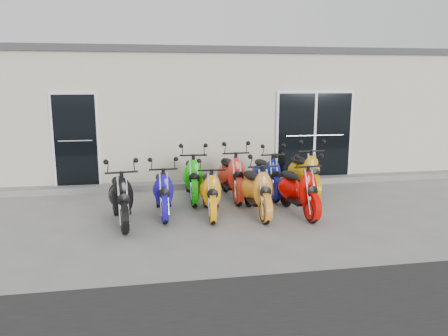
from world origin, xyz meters
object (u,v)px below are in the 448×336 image
at_px(scooter_front_orange_b, 257,183).
at_px(scooter_front_red, 298,183).
at_px(scooter_front_black, 121,190).
at_px(scooter_back_green, 193,171).
at_px(scooter_back_blue, 266,169).
at_px(scooter_back_yellow, 304,166).
at_px(scooter_front_orange_a, 210,185).
at_px(scooter_back_red, 231,169).
at_px(scooter_front_blue, 163,185).

xyz_separation_m(scooter_front_orange_b, scooter_front_red, (0.80, -0.10, -0.01)).
xyz_separation_m(scooter_front_black, scooter_back_green, (1.44, 1.39, 0.01)).
relative_size(scooter_back_blue, scooter_back_yellow, 0.94).
bearing_deg(scooter_front_orange_b, scooter_front_black, -179.29).
distance_m(scooter_back_green, scooter_back_yellow, 2.52).
relative_size(scooter_front_orange_b, scooter_back_green, 0.97).
height_order(scooter_front_orange_b, scooter_front_red, scooter_front_orange_b).
bearing_deg(scooter_front_orange_a, scooter_back_blue, 43.80).
distance_m(scooter_back_green, scooter_back_red, 0.85).
bearing_deg(scooter_front_blue, scooter_back_blue, 23.26).
height_order(scooter_front_black, scooter_front_orange_b, scooter_front_black).
xyz_separation_m(scooter_front_black, scooter_front_orange_b, (2.53, 0.11, -0.00)).
xyz_separation_m(scooter_front_orange_b, scooter_back_green, (-1.10, 1.28, 0.02)).
distance_m(scooter_front_black, scooter_front_red, 3.33).
bearing_deg(scooter_back_blue, scooter_back_red, -179.79).
relative_size(scooter_front_blue, scooter_back_green, 0.92).
distance_m(scooter_front_red, scooter_back_green, 2.35).
relative_size(scooter_front_black, scooter_back_red, 0.96).
bearing_deg(scooter_front_orange_a, scooter_front_blue, 172.28).
distance_m(scooter_front_orange_a, scooter_back_green, 1.19).
relative_size(scooter_front_blue, scooter_front_orange_a, 1.01).
relative_size(scooter_front_orange_a, scooter_front_red, 0.95).
bearing_deg(scooter_front_black, scooter_front_red, -7.49).
bearing_deg(scooter_front_black, scooter_back_red, 23.43).
bearing_deg(scooter_back_blue, scooter_front_orange_a, -143.94).
height_order(scooter_front_red, scooter_back_red, scooter_back_red).
xyz_separation_m(scooter_front_black, scooter_front_red, (3.33, 0.01, -0.01)).
bearing_deg(scooter_back_red, scooter_back_yellow, -2.57).
relative_size(scooter_back_green, scooter_back_blue, 1.05).
height_order(scooter_front_orange_b, scooter_back_blue, scooter_front_orange_b).
relative_size(scooter_back_green, scooter_back_red, 0.98).
bearing_deg(scooter_front_red, scooter_back_blue, 92.73).
bearing_deg(scooter_front_red, scooter_front_blue, 164.51).
distance_m(scooter_front_red, scooter_back_yellow, 1.50).
bearing_deg(scooter_back_blue, scooter_front_orange_b, -116.91).
bearing_deg(scooter_front_blue, scooter_front_black, -152.67).
bearing_deg(scooter_back_yellow, scooter_back_green, 179.34).
distance_m(scooter_front_blue, scooter_back_blue, 2.55).
bearing_deg(scooter_back_red, scooter_front_orange_b, -81.42).
xyz_separation_m(scooter_back_red, scooter_back_yellow, (1.67, 0.00, -0.00)).
relative_size(scooter_front_blue, scooter_front_orange_b, 0.95).
bearing_deg(scooter_front_black, scooter_back_green, 36.44).
bearing_deg(scooter_back_green, scooter_back_blue, 4.14).
height_order(scooter_front_blue, scooter_back_blue, scooter_back_blue).
xyz_separation_m(scooter_front_red, scooter_back_blue, (-0.24, 1.43, -0.00)).
bearing_deg(scooter_front_black, scooter_back_yellow, 11.56).
height_order(scooter_front_orange_a, scooter_front_red, scooter_front_red).
xyz_separation_m(scooter_front_orange_b, scooter_back_blue, (0.56, 1.32, -0.01)).
distance_m(scooter_front_blue, scooter_back_green, 1.19).
bearing_deg(scooter_front_black, scooter_back_blue, 17.23).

